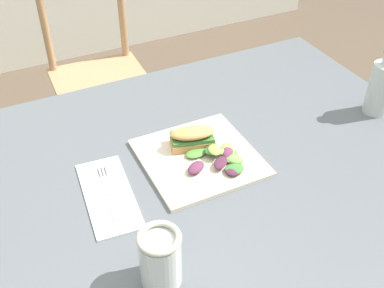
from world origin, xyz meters
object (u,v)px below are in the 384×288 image
(fork_on_napkin, at_px, (107,189))
(plate_lunch, at_px, (199,158))
(chair_wooden_far, at_px, (99,76))
(sandwich_half_front, at_px, (193,137))
(dining_table, at_px, (179,203))
(bottle_cold_brew, at_px, (379,89))
(mason_jar_iced_tea, at_px, (160,260))

(fork_on_napkin, bearing_deg, plate_lunch, 1.49)
(chair_wooden_far, relative_size, sandwich_half_front, 7.00)
(dining_table, distance_m, sandwich_half_front, 0.18)
(plate_lunch, bearing_deg, bottle_cold_brew, -2.87)
(bottle_cold_brew, bearing_deg, fork_on_napkin, 178.48)
(plate_lunch, bearing_deg, mason_jar_iced_tea, -128.22)
(bottle_cold_brew, bearing_deg, sandwich_half_front, 172.65)
(dining_table, distance_m, chair_wooden_far, 1.04)
(plate_lunch, height_order, bottle_cold_brew, bottle_cold_brew)
(fork_on_napkin, height_order, mason_jar_iced_tea, mason_jar_iced_tea)
(bottle_cold_brew, height_order, mason_jar_iced_tea, bottle_cold_brew)
(dining_table, distance_m, mason_jar_iced_tea, 0.35)
(fork_on_napkin, height_order, bottle_cold_brew, bottle_cold_brew)
(chair_wooden_far, height_order, mason_jar_iced_tea, chair_wooden_far)
(dining_table, relative_size, fork_on_napkin, 7.63)
(dining_table, xyz_separation_m, fork_on_napkin, (-0.18, 0.01, 0.12))
(sandwich_half_front, bearing_deg, mason_jar_iced_tea, -124.75)
(plate_lunch, height_order, fork_on_napkin, plate_lunch)
(dining_table, bearing_deg, mason_jar_iced_tea, -120.86)
(dining_table, height_order, sandwich_half_front, sandwich_half_front)
(plate_lunch, distance_m, fork_on_napkin, 0.24)
(sandwich_half_front, relative_size, bottle_cold_brew, 0.63)
(plate_lunch, bearing_deg, dining_table, -162.84)
(bottle_cold_brew, relative_size, mason_jar_iced_tea, 1.58)
(plate_lunch, distance_m, mason_jar_iced_tea, 0.37)
(chair_wooden_far, xyz_separation_m, bottle_cold_brew, (0.53, -1.03, 0.36))
(bottle_cold_brew, xyz_separation_m, mason_jar_iced_tea, (-0.77, -0.26, -0.02))
(dining_table, xyz_separation_m, sandwich_half_front, (0.07, 0.06, 0.15))
(fork_on_napkin, relative_size, mason_jar_iced_tea, 1.49)
(chair_wooden_far, relative_size, bottle_cold_brew, 4.42)
(plate_lunch, xyz_separation_m, mason_jar_iced_tea, (-0.23, -0.29, 0.05))
(chair_wooden_far, xyz_separation_m, mason_jar_iced_tea, (-0.24, -1.29, 0.35))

